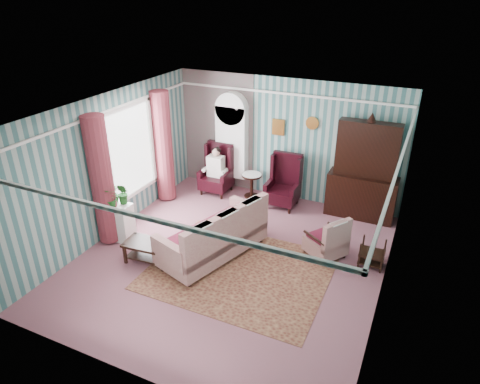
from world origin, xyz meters
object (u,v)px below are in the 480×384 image
at_px(wingback_left, 216,170).
at_px(floral_armchair, 327,233).
at_px(bookcase, 232,147).
at_px(wingback_right, 283,182).
at_px(seated_woman, 216,171).
at_px(coffee_table, 149,252).
at_px(plant_stand, 119,222).
at_px(nest_table, 372,253).
at_px(sofa, 212,229).
at_px(dresser_hutch, 365,168).
at_px(round_side_table, 252,186).

distance_m(wingback_left, floral_armchair, 3.57).
bearing_deg(bookcase, wingback_left, -122.66).
bearing_deg(wingback_right, seated_woman, 180.00).
bearing_deg(coffee_table, seated_woman, 93.80).
relative_size(wingback_right, plant_stand, 1.56).
xyz_separation_m(nest_table, floral_armchair, (-0.87, -0.03, 0.23)).
distance_m(sofa, coffee_table, 1.27).
distance_m(seated_woman, plant_stand, 2.87).
bearing_deg(seated_woman, coffee_table, -86.20).
height_order(wingback_right, floral_armchair, wingback_right).
height_order(wingback_left, coffee_table, wingback_left).
relative_size(wingback_left, floral_armchair, 1.25).
bearing_deg(dresser_hutch, round_side_table, -177.36).
relative_size(wingback_right, round_side_table, 2.08).
bearing_deg(sofa, nest_table, -54.30).
relative_size(plant_stand, floral_armchair, 0.80).
relative_size(dresser_hutch, wingback_right, 1.89).
bearing_deg(dresser_hutch, floral_armchair, -99.28).
relative_size(round_side_table, coffee_table, 0.67).
relative_size(round_side_table, sofa, 0.27).
xyz_separation_m(bookcase, plant_stand, (-1.05, -3.14, -0.72)).
xyz_separation_m(dresser_hutch, nest_table, (0.57, -1.82, -0.91)).
bearing_deg(round_side_table, nest_table, -28.20).
relative_size(nest_table, plant_stand, 0.68).
relative_size(seated_woman, round_side_table, 1.97).
height_order(bookcase, wingback_right, bookcase).
xyz_separation_m(round_side_table, coffee_table, (-0.69, -3.33, -0.09)).
height_order(floral_armchair, coffee_table, floral_armchair).
bearing_deg(seated_woman, bookcase, 57.34).
distance_m(round_side_table, plant_stand, 3.36).
distance_m(floral_armchair, coffee_table, 3.40).
distance_m(dresser_hutch, nest_table, 2.11).
distance_m(bookcase, seated_woman, 0.70).
bearing_deg(bookcase, wingback_right, -14.57).
xyz_separation_m(seated_woman, sofa, (1.20, -2.46, -0.03)).
bearing_deg(sofa, dresser_hutch, -22.04).
height_order(wingback_right, sofa, wingback_right).
bearing_deg(floral_armchair, wingback_right, 76.01).
distance_m(wingback_left, coffee_table, 3.21).
xyz_separation_m(wingback_left, floral_armchair, (3.20, -1.58, -0.13)).
bearing_deg(plant_stand, dresser_hutch, 35.08).
xyz_separation_m(sofa, coffee_table, (-0.99, -0.71, -0.36)).
bearing_deg(coffee_table, floral_armchair, 28.10).
relative_size(dresser_hutch, plant_stand, 2.95).
bearing_deg(dresser_hutch, coffee_table, -133.64).
height_order(dresser_hutch, wingback_left, dresser_hutch).
bearing_deg(nest_table, dresser_hutch, 107.39).
xyz_separation_m(dresser_hutch, sofa, (-2.30, -2.73, -0.62)).
xyz_separation_m(dresser_hutch, wingback_right, (-1.75, -0.27, -0.55)).
relative_size(round_side_table, plant_stand, 0.75).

